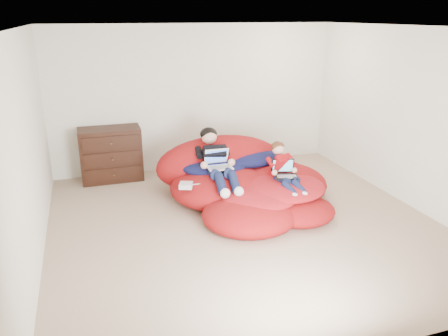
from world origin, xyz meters
TOP-DOWN VIEW (x-y plane):
  - room_shell at (0.00, 0.00)m, footprint 5.10×5.10m
  - dresser at (-1.53, 2.24)m, footprint 0.99×0.56m
  - beanbag_pile at (0.29, 0.75)m, footprint 2.51×2.41m
  - cream_pillow at (-0.32, 1.40)m, footprint 0.47×0.30m
  - older_boy at (-0.13, 0.87)m, footprint 0.38×1.29m
  - younger_boy at (0.71, 0.36)m, footprint 0.32×0.88m
  - laptop_white at (-0.13, 0.75)m, footprint 0.36×0.34m
  - laptop_black at (0.71, 0.32)m, footprint 0.37×0.35m
  - power_adapter at (-0.66, 0.56)m, footprint 0.23×0.23m

SIDE VIEW (x-z plane):
  - room_shell at x=0.00m, z-range -1.17..1.60m
  - beanbag_pile at x=0.29m, z-range -0.19..0.74m
  - power_adapter at x=-0.66m, z-range 0.39..0.45m
  - dresser at x=-1.53m, z-range 0.00..0.89m
  - laptop_black at x=0.71m, z-range 0.43..0.67m
  - younger_boy at x=0.71m, z-range 0.30..0.89m
  - cream_pillow at x=-0.32m, z-range 0.47..0.77m
  - laptop_white at x=-0.13m, z-range 0.51..0.76m
  - older_boy at x=-0.13m, z-range 0.32..1.01m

